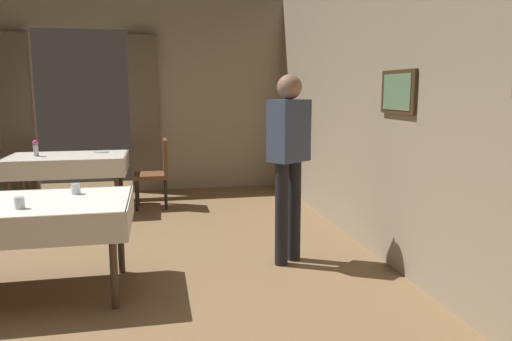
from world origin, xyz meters
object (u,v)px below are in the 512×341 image
object	(u,v)px
flower_vase_far	(36,147)
plate_far_b	(101,152)
chair_far_right	(157,170)
glass_mid_c	(20,203)
dining_table_far	(68,162)
person_waiter_by_doorway	(289,153)
dining_table_mid	(26,212)
glass_mid_d	(76,189)

from	to	relation	value
flower_vase_far	plate_far_b	xyz separation A→B (m)	(0.77, 0.25, -0.11)
chair_far_right	glass_mid_c	size ratio (longest dim) A/B	11.19
dining_table_far	glass_mid_c	bearing A→B (deg)	-86.67
person_waiter_by_doorway	flower_vase_far	bearing A→B (deg)	138.25
dining_table_mid	dining_table_far	bearing A→B (deg)	93.18
glass_mid_c	glass_mid_d	xyz separation A→B (m)	(0.31, 0.43, 0.00)
dining_table_mid	person_waiter_by_doorway	xyz separation A→B (m)	(2.15, 0.32, 0.36)
flower_vase_far	person_waiter_by_doorway	size ratio (longest dim) A/B	0.12
dining_table_far	flower_vase_far	xyz separation A→B (m)	(-0.37, -0.02, 0.20)
chair_far_right	glass_mid_d	bearing A→B (deg)	-104.12
chair_far_right	dining_table_far	bearing A→B (deg)	-177.91
chair_far_right	plate_far_b	world-z (taller)	chair_far_right
glass_mid_c	plate_far_b	world-z (taller)	glass_mid_c
person_waiter_by_doorway	plate_far_b	bearing A→B (deg)	125.91
glass_mid_d	person_waiter_by_doorway	world-z (taller)	person_waiter_by_doorway
dining_table_mid	plate_far_b	world-z (taller)	plate_far_b
chair_far_right	glass_mid_d	distance (m)	2.65
glass_mid_d	flower_vase_far	bearing A→B (deg)	109.00
person_waiter_by_doorway	dining_table_far	bearing A→B (deg)	133.75
glass_mid_c	plate_far_b	xyz separation A→B (m)	(0.22, 3.17, -0.04)
chair_far_right	glass_mid_c	bearing A→B (deg)	-107.76
glass_mid_d	person_waiter_by_doorway	size ratio (longest dim) A/B	0.05
dining_table_mid	glass_mid_c	size ratio (longest dim) A/B	18.56
dining_table_mid	chair_far_right	distance (m)	2.94
dining_table_far	chair_far_right	size ratio (longest dim) A/B	1.60
dining_table_mid	chair_far_right	bearing A→B (deg)	70.55
glass_mid_c	person_waiter_by_doorway	world-z (taller)	person_waiter_by_doorway
glass_mid_d	plate_far_b	distance (m)	2.74
glass_mid_c	flower_vase_far	size ratio (longest dim) A/B	0.40
dining_table_far	person_waiter_by_doorway	xyz separation A→B (m)	(2.30, -2.40, 0.36)
dining_table_mid	plate_far_b	size ratio (longest dim) A/B	7.41
glass_mid_d	chair_far_right	bearing A→B (deg)	75.88
dining_table_far	plate_far_b	xyz separation A→B (m)	(0.39, 0.23, 0.09)
glass_mid_c	plate_far_b	distance (m)	3.18
dining_table_far	glass_mid_c	xyz separation A→B (m)	(0.17, -2.94, 0.13)
dining_table_mid	dining_table_far	xyz separation A→B (m)	(-0.15, 2.72, -0.00)
chair_far_right	glass_mid_c	distance (m)	3.15
chair_far_right	glass_mid_c	world-z (taller)	chair_far_right
glass_mid_c	dining_table_mid	bearing A→B (deg)	95.25
glass_mid_c	glass_mid_d	world-z (taller)	glass_mid_d
dining_table_far	glass_mid_d	bearing A→B (deg)	-79.06
chair_far_right	flower_vase_far	distance (m)	1.54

